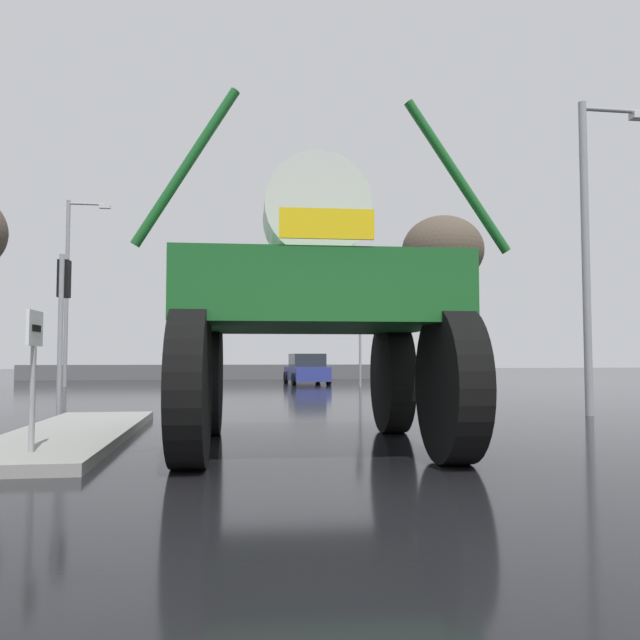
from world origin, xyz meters
TOP-DOWN VIEW (x-y plane):
  - ground_plane at (0.00, 18.00)m, footprint 120.00×120.00m
  - median_island at (-3.71, 6.28)m, footprint 1.79×7.06m
  - lane_arrow_sign at (-3.62, 3.77)m, footprint 0.07×0.60m
  - oversize_sprayer at (-0.03, 4.79)m, footprint 4.62×5.48m
  - sedan_ahead at (2.74, 27.89)m, footprint 2.06×4.19m
  - traffic_signal_near_left at (-4.88, 10.42)m, footprint 0.24×0.54m
  - traffic_signal_near_right at (3.95, 10.42)m, footprint 0.24×0.54m
  - traffic_signal_far_left at (4.79, 24.65)m, footprint 0.24×0.55m
  - streetlight_near_right at (7.03, 9.09)m, footprint 1.83×0.24m
  - streetlight_far_left at (-8.39, 26.41)m, footprint 1.96×0.24m
  - bare_tree_right at (8.61, 24.05)m, footprint 3.76×3.76m
  - roadside_barrier at (0.00, 35.54)m, footprint 26.91×0.24m

SIDE VIEW (x-z plane):
  - ground_plane at x=0.00m, z-range 0.00..0.00m
  - median_island at x=-3.71m, z-range 0.00..0.15m
  - roadside_barrier at x=0.00m, z-range 0.00..0.90m
  - sedan_ahead at x=2.74m, z-range -0.05..1.47m
  - lane_arrow_sign at x=-3.62m, z-range 0.48..2.22m
  - oversize_sprayer at x=-0.03m, z-range -0.22..4.33m
  - traffic_signal_near_right at x=3.95m, z-range 0.81..4.33m
  - traffic_signal_near_left at x=-4.88m, z-range 0.83..4.42m
  - traffic_signal_far_left at x=4.79m, z-range 0.96..5.15m
  - streetlight_near_right at x=7.03m, z-range 0.43..7.68m
  - streetlight_far_left at x=-8.39m, z-range 0.46..9.05m
  - bare_tree_right at x=8.61m, z-range 2.27..10.14m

